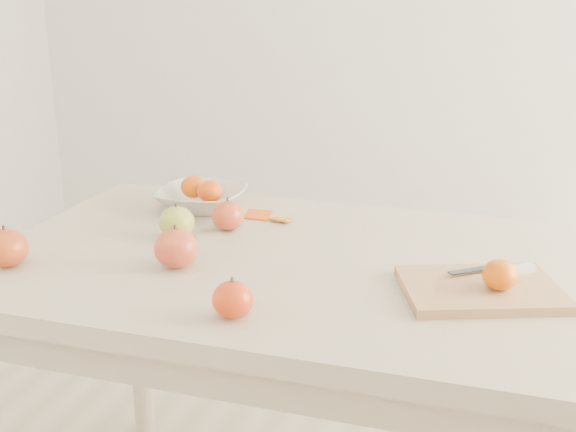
% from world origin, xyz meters
% --- Properties ---
extents(table, '(1.20, 0.80, 0.75)m').
position_xyz_m(table, '(0.00, 0.00, 0.65)').
color(table, '#C4B094').
rests_on(table, ground).
extents(cutting_board, '(0.33, 0.28, 0.02)m').
position_xyz_m(cutting_board, '(0.40, -0.08, 0.76)').
color(cutting_board, '#AC7F56').
rests_on(cutting_board, table).
extents(board_tangerine, '(0.06, 0.06, 0.05)m').
position_xyz_m(board_tangerine, '(0.43, -0.09, 0.80)').
color(board_tangerine, '#D36107').
rests_on(board_tangerine, cutting_board).
extents(fruit_bowl, '(0.21, 0.21, 0.05)m').
position_xyz_m(fruit_bowl, '(-0.29, 0.25, 0.78)').
color(fruit_bowl, silver).
rests_on(fruit_bowl, table).
extents(bowl_tangerine_near, '(0.06, 0.06, 0.06)m').
position_xyz_m(bowl_tangerine_near, '(-0.31, 0.26, 0.80)').
color(bowl_tangerine_near, '#D43C07').
rests_on(bowl_tangerine_near, fruit_bowl).
extents(bowl_tangerine_far, '(0.06, 0.06, 0.05)m').
position_xyz_m(bowl_tangerine_far, '(-0.26, 0.23, 0.80)').
color(bowl_tangerine_far, '#DF4107').
rests_on(bowl_tangerine_far, fruit_bowl).
extents(orange_peel_a, '(0.06, 0.05, 0.01)m').
position_xyz_m(orange_peel_a, '(-0.13, 0.22, 0.75)').
color(orange_peel_a, '#E45510').
rests_on(orange_peel_a, table).
extents(orange_peel_b, '(0.05, 0.04, 0.01)m').
position_xyz_m(orange_peel_b, '(-0.07, 0.21, 0.75)').
color(orange_peel_b, '#CA650E').
rests_on(orange_peel_b, table).
extents(paring_knife, '(0.16, 0.09, 0.01)m').
position_xyz_m(paring_knife, '(0.45, -0.00, 0.78)').
color(paring_knife, white).
rests_on(paring_knife, cutting_board).
extents(apple_green, '(0.08, 0.08, 0.07)m').
position_xyz_m(apple_green, '(-0.25, 0.04, 0.79)').
color(apple_green, olive).
rests_on(apple_green, table).
extents(apple_red_d, '(0.08, 0.08, 0.08)m').
position_xyz_m(apple_red_d, '(-0.50, -0.22, 0.79)').
color(apple_red_d, maroon).
rests_on(apple_red_d, table).
extents(apple_red_b, '(0.09, 0.09, 0.08)m').
position_xyz_m(apple_red_b, '(-0.18, -0.12, 0.79)').
color(apple_red_b, '#A3171F').
rests_on(apple_red_b, table).
extents(apple_red_c, '(0.07, 0.07, 0.06)m').
position_xyz_m(apple_red_c, '(0.01, -0.29, 0.78)').
color(apple_red_c, '#A31306').
rests_on(apple_red_c, table).
extents(apple_red_a, '(0.07, 0.07, 0.07)m').
position_xyz_m(apple_red_a, '(-0.17, 0.12, 0.78)').
color(apple_red_a, '#A51E1E').
rests_on(apple_red_a, table).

